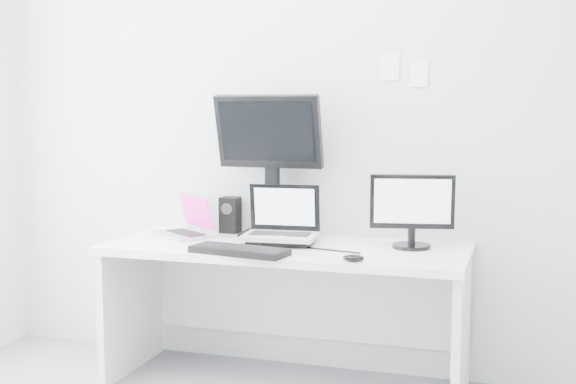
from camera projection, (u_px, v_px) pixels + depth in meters
The scene contains 11 objects.
back_wall at pixel (305, 119), 4.05m from camera, with size 3.60×3.60×0.00m, color silver.
desk at pixel (285, 317), 3.83m from camera, with size 1.80×0.70×0.73m, color white.
macbook at pixel (183, 214), 4.02m from camera, with size 0.32×0.24×0.24m, color #ABACB0.
speaker at pixel (230, 215), 4.16m from camera, with size 0.10×0.10×0.20m, color black.
dell_laptop at pixel (280, 214), 3.80m from camera, with size 0.36×0.28×0.30m, color #AAACB0.
rear_monitor at pixel (270, 164), 4.01m from camera, with size 0.57×0.20×0.77m, color black.
samsung_monitor at pixel (412, 210), 3.69m from camera, with size 0.41×0.19×0.37m, color black.
keyboard at pixel (239, 251), 3.57m from camera, with size 0.47×0.17×0.03m, color black.
mouse at pixel (353, 258), 3.39m from camera, with size 0.10×0.06×0.03m, color black.
wall_note_0 at pixel (390, 67), 3.88m from camera, with size 0.10×0.00×0.14m, color white.
wall_note_1 at pixel (419, 74), 3.84m from camera, with size 0.09×0.00×0.13m, color white.
Camera 1 is at (1.13, -2.31, 1.42)m, focal length 47.50 mm.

